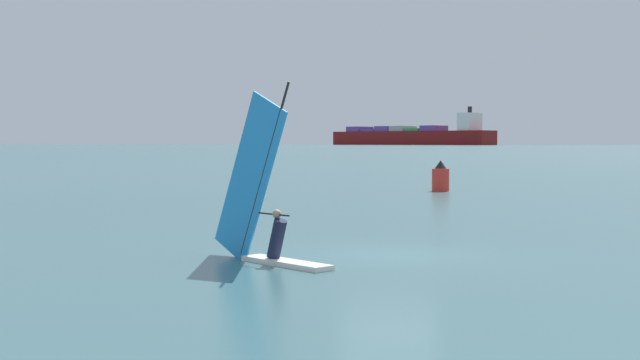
# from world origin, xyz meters

# --- Properties ---
(ground_plane) EXTENTS (4000.00, 4000.00, 0.00)m
(ground_plane) POSITION_xyz_m (0.00, 0.00, 0.00)
(ground_plane) COLOR #386066
(windsurfer) EXTENTS (3.54, 2.87, 4.50)m
(windsurfer) POSITION_xyz_m (-2.83, -1.71, 1.14)
(windsurfer) COLOR white
(windsurfer) RESTS_ON ground_plane
(cargo_ship) EXTENTS (166.28, 117.86, 36.11)m
(cargo_ship) POSITION_xyz_m (-48.28, 823.61, 8.92)
(cargo_ship) COLOR maroon
(cargo_ship) RESTS_ON ground_plane
(channel_buoy) EXTENTS (1.02, 1.02, 1.84)m
(channel_buoy) POSITION_xyz_m (0.55, 29.08, 0.81)
(channel_buoy) COLOR red
(channel_buoy) RESTS_ON ground_plane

